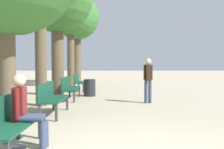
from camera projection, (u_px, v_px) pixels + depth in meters
bench_row_0 at (8, 121)px, 3.94m from camera, size 0.50×1.56×0.88m
bench_row_1 at (52, 96)px, 6.77m from camera, size 0.50×1.56×0.88m
bench_row_2 at (70, 86)px, 9.61m from camera, size 0.50×1.56×0.88m
bench_row_3 at (80, 81)px, 12.45m from camera, size 0.50×1.56×0.88m
tree_row_3 at (71, 17)px, 14.05m from camera, size 2.33×2.33×5.28m
tree_row_4 at (78, 19)px, 16.57m from camera, size 2.96×2.96×5.91m
person_seated at (28, 109)px, 4.14m from camera, size 0.57×0.32×1.25m
pedestrian_near at (149, 78)px, 8.74m from camera, size 0.32×0.24×1.57m
trash_bin at (91, 88)px, 10.62m from camera, size 0.50×0.50×0.71m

